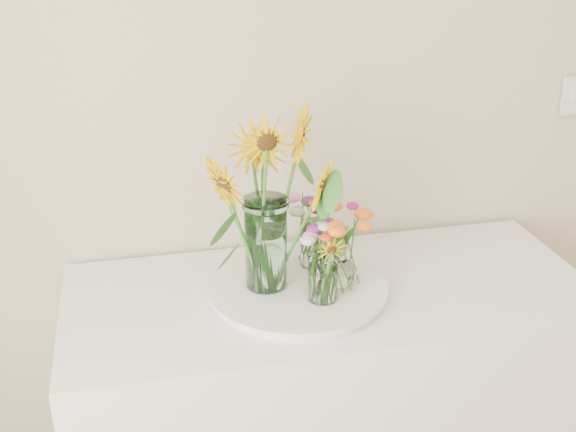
% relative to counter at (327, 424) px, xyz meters
% --- Properties ---
extents(counter, '(1.40, 0.60, 0.90)m').
position_rel_counter_xyz_m(counter, '(0.00, 0.00, 0.00)').
color(counter, white).
rests_on(counter, ground_plane).
extents(tray, '(0.45, 0.45, 0.02)m').
position_rel_counter_xyz_m(tray, '(-0.09, -0.01, 0.46)').
color(tray, white).
rests_on(tray, counter).
extents(mason_jar, '(0.12, 0.12, 0.25)m').
position_rel_counter_xyz_m(mason_jar, '(-0.17, 0.01, 0.60)').
color(mason_jar, '#B6EBDC').
rests_on(mason_jar, tray).
extents(sunflower_bouquet, '(0.58, 0.58, 0.49)m').
position_rel_counter_xyz_m(sunflower_bouquet, '(-0.17, 0.01, 0.72)').
color(sunflower_bouquet, '#DBAE04').
rests_on(sunflower_bouquet, tray).
extents(small_vase_a, '(0.10, 0.10, 0.13)m').
position_rel_counter_xyz_m(small_vase_a, '(-0.05, -0.09, 0.54)').
color(small_vase_a, white).
rests_on(small_vase_a, tray).
extents(wildflower_posy_a, '(0.17, 0.17, 0.22)m').
position_rel_counter_xyz_m(wildflower_posy_a, '(-0.05, -0.09, 0.58)').
color(wildflower_posy_a, orange).
rests_on(wildflower_posy_a, tray).
extents(small_vase_b, '(0.11, 0.11, 0.13)m').
position_rel_counter_xyz_m(small_vase_b, '(0.02, -0.03, 0.54)').
color(small_vase_b, white).
rests_on(small_vase_b, tray).
extents(wildflower_posy_b, '(0.20, 0.20, 0.22)m').
position_rel_counter_xyz_m(wildflower_posy_b, '(0.02, -0.03, 0.58)').
color(wildflower_posy_b, orange).
rests_on(wildflower_posy_b, tray).
extents(small_vase_c, '(0.10, 0.10, 0.13)m').
position_rel_counter_xyz_m(small_vase_c, '(-0.02, 0.09, 0.54)').
color(small_vase_c, white).
rests_on(small_vase_c, tray).
extents(wildflower_posy_c, '(0.20, 0.20, 0.22)m').
position_rel_counter_xyz_m(wildflower_posy_c, '(-0.02, 0.09, 0.58)').
color(wildflower_posy_c, orange).
rests_on(wildflower_posy_c, tray).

